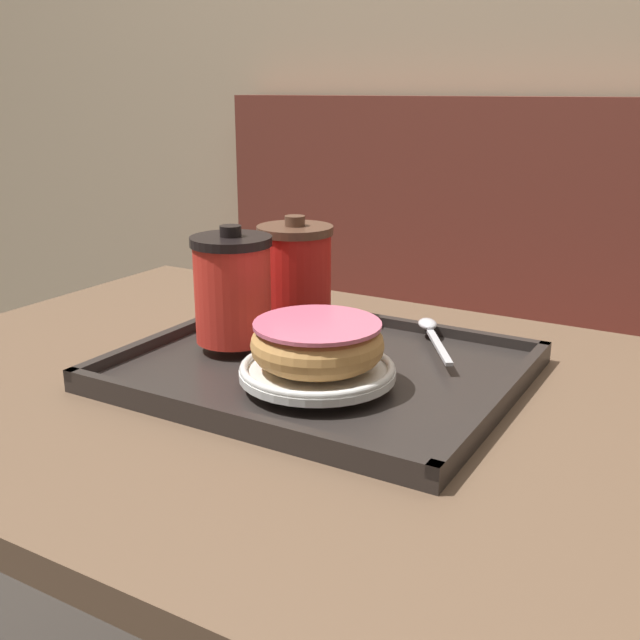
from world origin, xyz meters
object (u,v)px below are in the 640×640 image
(donut_chocolate_glazed, at_px, (317,343))
(coffee_cup_rear, at_px, (295,271))
(spoon, at_px, (431,330))
(coffee_cup_front, at_px, (233,288))

(donut_chocolate_glazed, bearing_deg, coffee_cup_rear, 128.08)
(donut_chocolate_glazed, distance_m, spoon, 0.19)
(coffee_cup_rear, relative_size, spoon, 0.97)
(coffee_cup_front, distance_m, coffee_cup_rear, 0.11)
(coffee_cup_rear, height_order, spoon, coffee_cup_rear)
(coffee_cup_front, distance_m, donut_chocolate_glazed, 0.15)
(coffee_cup_rear, bearing_deg, donut_chocolate_glazed, -51.92)
(spoon, bearing_deg, donut_chocolate_glazed, 133.27)
(coffee_cup_front, height_order, coffee_cup_rear, coffee_cup_front)
(coffee_cup_front, bearing_deg, spoon, 35.63)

